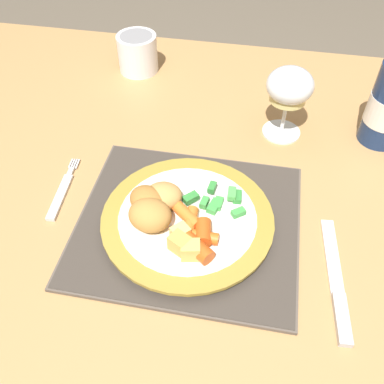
% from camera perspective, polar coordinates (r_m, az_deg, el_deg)
% --- Properties ---
extents(ground_plane, '(6.00, 6.00, 0.00)m').
position_cam_1_polar(ground_plane, '(1.34, 3.22, -21.39)').
color(ground_plane, brown).
extents(dining_table, '(1.40, 0.91, 0.74)m').
position_cam_1_polar(dining_table, '(0.77, 5.24, -3.21)').
color(dining_table, '#AD7F4C').
rests_on(dining_table, ground).
extents(placemat, '(0.33, 0.29, 0.01)m').
position_cam_1_polar(placemat, '(0.64, -0.49, -4.15)').
color(placemat, brown).
rests_on(placemat, dining_table).
extents(dinner_plate, '(0.25, 0.25, 0.02)m').
position_cam_1_polar(dinner_plate, '(0.63, -0.60, -3.79)').
color(dinner_plate, white).
rests_on(dinner_plate, placemat).
extents(breaded_croquettes, '(0.09, 0.10, 0.04)m').
position_cam_1_polar(breaded_croquettes, '(0.61, -5.22, -1.77)').
color(breaded_croquettes, '#B77F3D').
rests_on(breaded_croquettes, dinner_plate).
extents(green_beans_pile, '(0.10, 0.06, 0.02)m').
position_cam_1_polar(green_beans_pile, '(0.63, 3.48, -1.10)').
color(green_beans_pile, green).
rests_on(green_beans_pile, dinner_plate).
extents(glazed_carrots, '(0.08, 0.10, 0.02)m').
position_cam_1_polar(glazed_carrots, '(0.59, 0.72, -5.36)').
color(glazed_carrots, orange).
rests_on(glazed_carrots, dinner_plate).
extents(fork, '(0.02, 0.14, 0.01)m').
position_cam_1_polar(fork, '(0.71, -16.94, -0.03)').
color(fork, silver).
rests_on(fork, dining_table).
extents(table_knife, '(0.03, 0.20, 0.01)m').
position_cam_1_polar(table_knife, '(0.61, 18.78, -12.00)').
color(table_knife, silver).
rests_on(table_knife, dining_table).
extents(wine_glass, '(0.08, 0.08, 0.13)m').
position_cam_1_polar(wine_glass, '(0.76, 12.86, 13.25)').
color(wine_glass, silver).
rests_on(wine_glass, dining_table).
extents(roast_potatoes, '(0.05, 0.05, 0.03)m').
position_cam_1_polar(roast_potatoes, '(0.58, -1.12, -6.82)').
color(roast_potatoes, '#E5BC66').
rests_on(roast_potatoes, dinner_plate).
extents(drinking_cup, '(0.08, 0.08, 0.08)m').
position_cam_1_polar(drinking_cup, '(0.96, -7.26, 17.99)').
color(drinking_cup, white).
rests_on(drinking_cup, dining_table).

